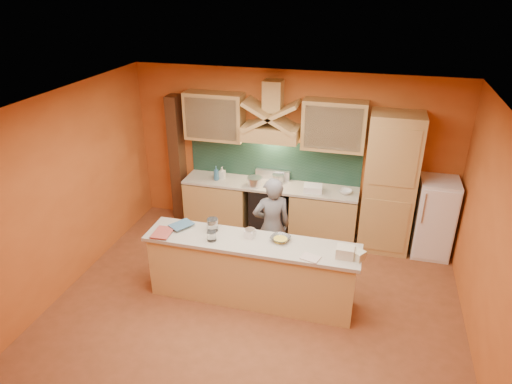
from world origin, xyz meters
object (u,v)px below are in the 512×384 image
(person, at_px, (272,227))
(kitchen_scale, at_px, (250,234))
(mixing_bowl, at_px, (280,239))
(stove, at_px, (269,208))
(fridge, at_px, (434,218))

(person, distance_m, kitchen_scale, 0.69)
(mixing_bowl, bearing_deg, stove, 107.80)
(kitchen_scale, bearing_deg, fridge, 47.35)
(fridge, relative_size, kitchen_scale, 10.37)
(person, xyz_separation_m, kitchen_scale, (-0.15, -0.63, 0.22))
(person, bearing_deg, fridge, -178.88)
(stove, bearing_deg, person, -75.11)
(person, distance_m, mixing_bowl, 0.70)
(fridge, relative_size, mixing_bowl, 5.15)
(stove, relative_size, person, 0.58)
(stove, height_order, mixing_bowl, mixing_bowl)
(fridge, bearing_deg, stove, 180.00)
(kitchen_scale, relative_size, mixing_bowl, 0.50)
(stove, bearing_deg, fridge, 0.00)
(fridge, relative_size, person, 0.83)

